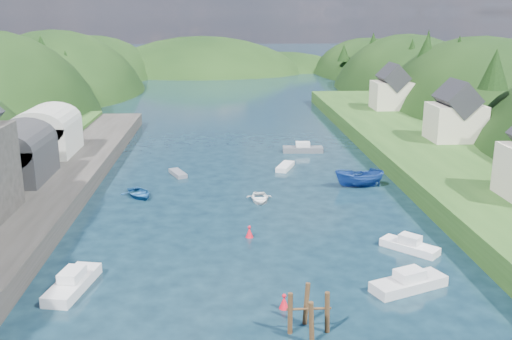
{
  "coord_description": "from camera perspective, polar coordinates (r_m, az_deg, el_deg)",
  "views": [
    {
      "loc": [
        -3.39,
        -28.42,
        19.65
      ],
      "look_at": [
        0.0,
        28.0,
        4.0
      ],
      "focal_mm": 40.0,
      "sensor_mm": 36.0,
      "label": 1
    }
  ],
  "objects": [
    {
      "name": "ground",
      "position": [
        80.92,
        -0.94,
        1.42
      ],
      "size": [
        600.0,
        600.0,
        0.0
      ],
      "primitive_type": "plane",
      "color": "black",
      "rests_on": "ground"
    },
    {
      "name": "hillside_right",
      "position": [
        117.35,
        21.03,
        1.09
      ],
      "size": [
        36.0,
        245.56,
        48.0
      ],
      "color": "black",
      "rests_on": "ground"
    },
    {
      "name": "far_hills",
      "position": [
        204.76,
        -2.13,
        6.91
      ],
      "size": [
        103.0,
        68.0,
        44.0
      ],
      "color": "black",
      "rests_on": "ground"
    },
    {
      "name": "hill_trees",
      "position": [
        92.91,
        -1.55,
        10.18
      ],
      "size": [
        90.34,
        153.39,
        12.74
      ],
      "color": "black",
      "rests_on": "ground"
    },
    {
      "name": "boat_sheds",
      "position": [
        72.55,
        -21.55,
        2.96
      ],
      "size": [
        7.0,
        21.0,
        7.5
      ],
      "color": "#2D2D30",
      "rests_on": "quay_left"
    },
    {
      "name": "terrace_right",
      "position": [
        76.34,
        18.51,
        0.67
      ],
      "size": [
        16.0,
        120.0,
        2.4
      ],
      "primitive_type": "cube",
      "color": "#234719",
      "rests_on": "ground"
    },
    {
      "name": "right_bank_cottages",
      "position": [
        84.07,
        18.62,
        5.22
      ],
      "size": [
        9.0,
        59.24,
        8.41
      ],
      "color": "beige",
      "rests_on": "terrace_right"
    },
    {
      "name": "piling_cluster_far",
      "position": [
        37.25,
        5.29,
        -14.4
      ],
      "size": [
        2.83,
        2.68,
        3.42
      ],
      "color": "#382314",
      "rests_on": "ground"
    },
    {
      "name": "channel_buoy_near",
      "position": [
        40.18,
        2.82,
        -13.05
      ],
      "size": [
        0.7,
        0.7,
        1.1
      ],
      "color": "red",
      "rests_on": "ground"
    },
    {
      "name": "channel_buoy_far",
      "position": [
        51.83,
        -0.67,
        -6.23
      ],
      "size": [
        0.7,
        0.7,
        1.1
      ],
      "color": "red",
      "rests_on": "ground"
    },
    {
      "name": "moored_boats",
      "position": [
        46.86,
        -0.51,
        -8.34
      ],
      "size": [
        34.83,
        66.84,
        2.43
      ],
      "color": "silver",
      "rests_on": "ground"
    }
  ]
}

